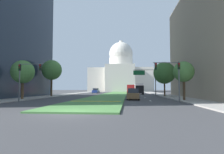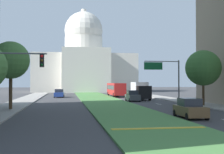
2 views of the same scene
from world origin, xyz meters
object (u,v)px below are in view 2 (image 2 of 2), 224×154
(sedan_distant, at_px, (59,93))
(street_tree_left_mid, at_px, (11,60))
(traffic_light_near_left, at_px, (9,73))
(sedan_midblock, at_px, (132,96))
(overhead_guide_sign, at_px, (166,72))
(street_tree_right_mid, at_px, (203,68))
(box_truck_delivery, at_px, (140,91))
(sedan_lead_stopped, at_px, (190,109))
(city_bus, at_px, (116,89))
(capitol_building, at_px, (84,64))

(sedan_distant, bearing_deg, street_tree_left_mid, -99.58)
(traffic_light_near_left, height_order, sedan_midblock, traffic_light_near_left)
(overhead_guide_sign, relative_size, street_tree_right_mid, 0.88)
(traffic_light_near_left, height_order, street_tree_right_mid, street_tree_right_mid)
(sedan_midblock, relative_size, box_truck_delivery, 0.65)
(overhead_guide_sign, bearing_deg, street_tree_right_mid, -61.91)
(sedan_lead_stopped, distance_m, sedan_midblock, 24.03)
(street_tree_right_mid, bearing_deg, sedan_midblock, 119.45)
(sedan_midblock, bearing_deg, sedan_distant, 130.19)
(traffic_light_near_left, xyz_separation_m, overhead_guide_sign, (18.34, 23.46, 0.85))
(city_bus, bearing_deg, box_truck_delivery, -79.77)
(capitol_building, xyz_separation_m, box_truck_delivery, (7.21, -50.86, -7.79))
(traffic_light_near_left, relative_size, sedan_midblock, 1.25)
(overhead_guide_sign, relative_size, sedan_midblock, 1.57)
(sedan_lead_stopped, relative_size, box_truck_delivery, 0.66)
(street_tree_right_mid, bearing_deg, overhead_guide_sign, 118.09)
(capitol_building, relative_size, street_tree_right_mid, 4.49)
(sedan_lead_stopped, bearing_deg, overhead_guide_sign, 77.93)
(overhead_guide_sign, distance_m, sedan_lead_stopped, 18.57)
(capitol_building, relative_size, city_bus, 3.03)
(capitol_building, relative_size, box_truck_delivery, 5.21)
(overhead_guide_sign, bearing_deg, sedan_lead_stopped, -102.07)
(capitol_building, height_order, city_bus, capitol_building)
(street_tree_right_mid, distance_m, sedan_distant, 33.30)
(sedan_lead_stopped, xyz_separation_m, city_bus, (-0.00, 40.46, 0.95))
(box_truck_delivery, bearing_deg, city_bus, 100.23)
(street_tree_right_mid, distance_m, sedan_midblock, 14.54)
(capitol_building, xyz_separation_m, overhead_guide_sign, (8.68, -60.60, -4.83))
(traffic_light_near_left, height_order, sedan_lead_stopped, traffic_light_near_left)
(street_tree_left_mid, bearing_deg, capitol_building, 79.79)
(overhead_guide_sign, bearing_deg, city_bus, 99.51)
(street_tree_right_mid, bearing_deg, traffic_light_near_left, -140.64)
(sedan_lead_stopped, height_order, city_bus, city_bus)
(street_tree_right_mid, height_order, box_truck_delivery, street_tree_right_mid)
(sedan_midblock, height_order, sedan_distant, sedan_midblock)
(box_truck_delivery, bearing_deg, overhead_guide_sign, -81.46)
(traffic_light_near_left, bearing_deg, capitol_building, 83.44)
(street_tree_right_mid, xyz_separation_m, city_bus, (-6.93, 28.55, -3.30))
(overhead_guide_sign, relative_size, city_bus, 0.59)
(street_tree_right_mid, relative_size, sedan_midblock, 1.79)
(sedan_midblock, relative_size, sedan_distant, 0.90)
(overhead_guide_sign, relative_size, sedan_distant, 1.41)
(capitol_building, bearing_deg, sedan_lead_stopped, -86.44)
(street_tree_right_mid, height_order, sedan_midblock, street_tree_right_mid)
(traffic_light_near_left, distance_m, sedan_midblock, 33.25)
(box_truck_delivery, relative_size, city_bus, 0.58)
(street_tree_right_mid, bearing_deg, sedan_distant, 125.69)
(traffic_light_near_left, relative_size, overhead_guide_sign, 0.80)
(city_bus, bearing_deg, capitol_building, 97.33)
(street_tree_right_mid, height_order, city_bus, street_tree_right_mid)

